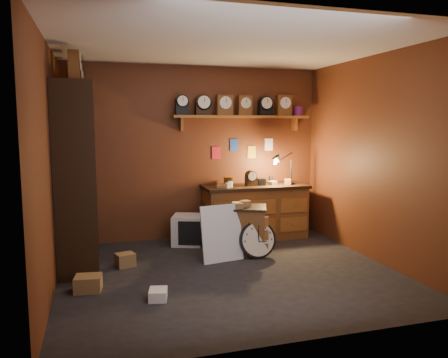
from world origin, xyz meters
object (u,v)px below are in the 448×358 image
(workbench, at_px, (255,209))
(low_cabinet, at_px, (245,227))
(big_round_clock, at_px, (257,240))
(shelving_unit, at_px, (74,167))

(workbench, xyz_separation_m, low_cabinet, (-0.42, -0.75, -0.11))
(big_round_clock, bearing_deg, shelving_unit, 167.78)
(shelving_unit, distance_m, low_cabinet, 2.42)
(workbench, bearing_deg, low_cabinet, -119.67)
(workbench, xyz_separation_m, big_round_clock, (-0.33, -1.00, -0.22))
(low_cabinet, distance_m, big_round_clock, 0.29)
(workbench, relative_size, big_round_clock, 3.22)
(big_round_clock, bearing_deg, low_cabinet, 109.60)
(workbench, height_order, big_round_clock, workbench)
(shelving_unit, distance_m, big_round_clock, 2.59)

